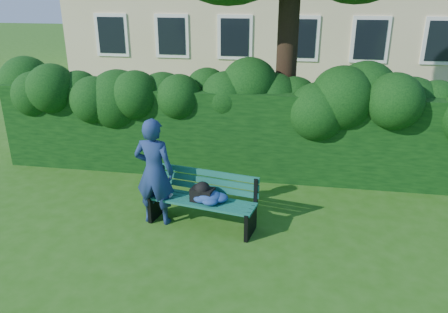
# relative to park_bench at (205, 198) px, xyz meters

# --- Properties ---
(ground) EXTENTS (80.00, 80.00, 0.00)m
(ground) POSITION_rel_park_bench_xyz_m (0.19, 0.15, -0.49)
(ground) COLOR #255A12
(ground) RESTS_ON ground
(hedge) EXTENTS (10.00, 1.00, 1.80)m
(hedge) POSITION_rel_park_bench_xyz_m (0.19, 2.35, 0.41)
(hedge) COLOR black
(hedge) RESTS_ON ground
(park_bench) EXTENTS (1.86, 0.88, 0.89)m
(park_bench) POSITION_rel_park_bench_xyz_m (0.00, 0.00, 0.00)
(park_bench) COLOR #115544
(park_bench) RESTS_ON ground
(man_reading) EXTENTS (0.69, 0.48, 1.81)m
(man_reading) POSITION_rel_park_bench_xyz_m (-0.83, -0.02, 0.41)
(man_reading) COLOR navy
(man_reading) RESTS_ON ground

